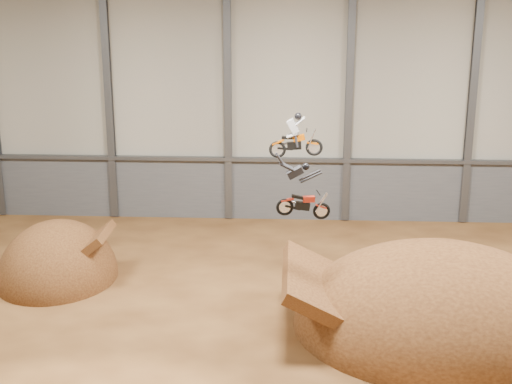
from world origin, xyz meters
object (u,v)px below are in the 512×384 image
Objects in this scene: takeoff_ramp at (59,278)px; landing_ramp at (438,328)px; fmx_rider_b at (303,187)px; fmx_rider_a at (297,133)px.

takeoff_ramp is 0.54× the size of landing_ramp.
fmx_rider_b is (-5.44, 0.03, 5.69)m from landing_ramp.
fmx_rider_b reaches higher than landing_ramp.
fmx_rider_b is at bearing -20.21° from takeoff_ramp.
fmx_rider_b is (11.11, -4.09, 5.69)m from takeoff_ramp.
fmx_rider_a is 3.73m from fmx_rider_b.
fmx_rider_b is (0.23, -3.45, -1.38)m from fmx_rider_a.
fmx_rider_a is at bearing 148.48° from landing_ramp.
takeoff_ramp is 12.99m from fmx_rider_a.
landing_ramp is (16.55, -4.11, 0.00)m from takeoff_ramp.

